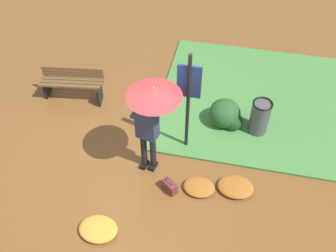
# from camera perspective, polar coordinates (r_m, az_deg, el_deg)

# --- Properties ---
(ground_plane) EXTENTS (18.00, 18.00, 0.00)m
(ground_plane) POSITION_cam_1_polar(r_m,az_deg,el_deg) (7.97, -4.62, -5.56)
(ground_plane) COLOR brown
(grass_verge) EXTENTS (4.80, 4.00, 0.05)m
(grass_verge) POSITION_cam_1_polar(r_m,az_deg,el_deg) (9.43, 13.88, 3.39)
(grass_verge) COLOR #47843D
(grass_verge) RESTS_ON ground_plane
(person_with_umbrella) EXTENTS (0.96, 0.96, 2.04)m
(person_with_umbrella) POSITION_cam_1_polar(r_m,az_deg,el_deg) (6.79, -2.47, 2.49)
(person_with_umbrella) COLOR black
(person_with_umbrella) RESTS_ON ground_plane
(info_sign_post) EXTENTS (0.44, 0.07, 2.30)m
(info_sign_post) POSITION_cam_1_polar(r_m,az_deg,el_deg) (7.26, 2.97, 4.78)
(info_sign_post) COLOR black
(info_sign_post) RESTS_ON ground_plane
(handbag) EXTENTS (0.32, 0.29, 0.37)m
(handbag) POSITION_cam_1_polar(r_m,az_deg,el_deg) (7.48, 0.24, -8.63)
(handbag) COLOR brown
(handbag) RESTS_ON ground_plane
(park_bench) EXTENTS (1.40, 0.55, 0.75)m
(park_bench) POSITION_cam_1_polar(r_m,az_deg,el_deg) (9.32, -13.54, 5.95)
(park_bench) COLOR black
(park_bench) RESTS_ON ground_plane
(trash_bin) EXTENTS (0.42, 0.42, 0.83)m
(trash_bin) POSITION_cam_1_polar(r_m,az_deg,el_deg) (8.44, 12.99, 1.16)
(trash_bin) COLOR #4C4C51
(trash_bin) RESTS_ON ground_plane
(shrub_cluster) EXTENTS (0.74, 0.67, 0.60)m
(shrub_cluster) POSITION_cam_1_polar(r_m,az_deg,el_deg) (8.57, 8.34, 1.60)
(shrub_cluster) COLOR #285628
(shrub_cluster) RESTS_ON ground_plane
(leaf_pile_near_person) EXTENTS (0.60, 0.48, 0.13)m
(leaf_pile_near_person) POSITION_cam_1_polar(r_m,az_deg,el_deg) (7.57, 4.47, -8.69)
(leaf_pile_near_person) COLOR #A86023
(leaf_pile_near_person) RESTS_ON ground_plane
(leaf_pile_by_bench) EXTENTS (0.68, 0.55, 0.15)m
(leaf_pile_by_bench) POSITION_cam_1_polar(r_m,az_deg,el_deg) (7.17, -9.95, -14.31)
(leaf_pile_by_bench) COLOR gold
(leaf_pile_by_bench) RESTS_ON ground_plane
(leaf_pile_far_path) EXTENTS (0.68, 0.54, 0.15)m
(leaf_pile_far_path) POSITION_cam_1_polar(r_m,az_deg,el_deg) (7.64, 9.66, -8.56)
(leaf_pile_far_path) COLOR #A86023
(leaf_pile_far_path) RESTS_ON ground_plane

